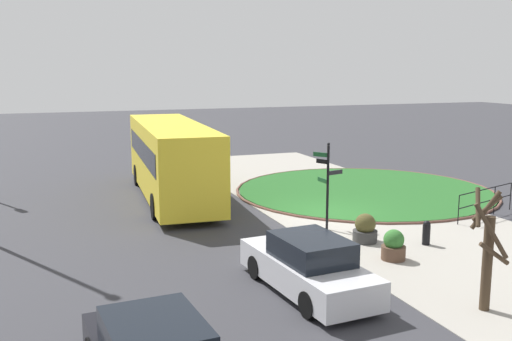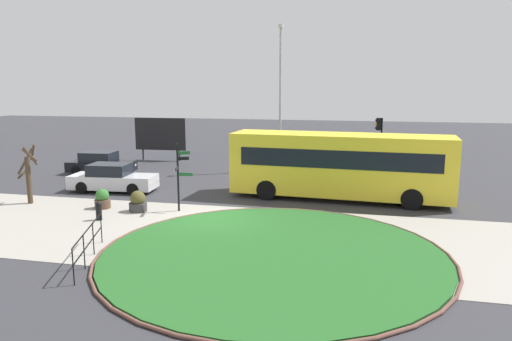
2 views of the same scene
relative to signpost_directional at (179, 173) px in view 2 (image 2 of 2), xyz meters
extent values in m
plane|color=#333338|center=(1.88, -0.95, -1.77)|extent=(120.00, 120.00, 0.00)
cube|color=#9E998E|center=(1.88, -2.86, -1.76)|extent=(32.00, 8.18, 0.02)
cylinder|color=#235B23|center=(5.17, -4.62, -1.72)|extent=(11.58, 11.58, 0.10)
torus|color=brown|center=(5.17, -4.62, -1.71)|extent=(11.89, 11.89, 0.11)
cylinder|color=black|center=(-0.08, 0.01, -0.26)|extent=(0.09, 0.09, 3.02)
sphere|color=black|center=(-0.08, 0.01, 1.30)|extent=(0.10, 0.10, 0.10)
cube|color=#195128|center=(0.17, 0.19, 0.91)|extent=(0.45, 0.35, 0.15)
cube|color=black|center=(0.17, 0.13, 0.66)|extent=(0.43, 0.23, 0.15)
cube|color=black|center=(0.01, -0.34, 0.27)|extent=(0.19, 0.61, 0.15)
cube|color=#195128|center=(0.29, 0.02, -0.04)|extent=(0.65, 0.06, 0.15)
cylinder|color=black|center=(-2.82, -2.16, -1.44)|extent=(0.25, 0.25, 0.66)
sphere|color=black|center=(-2.82, -2.16, -1.07)|extent=(0.24, 0.24, 0.24)
cube|color=black|center=(-0.55, -6.57, -0.67)|extent=(1.23, 3.56, 0.03)
cube|color=black|center=(-0.55, -6.57, -1.16)|extent=(1.23, 3.56, 0.03)
cylinder|color=black|center=(-1.15, -4.79, -1.22)|extent=(0.04, 0.04, 1.10)
cylinder|color=black|center=(-0.75, -5.97, -1.22)|extent=(0.04, 0.04, 1.10)
cylinder|color=black|center=(-0.34, -7.16, -1.22)|extent=(0.04, 0.04, 1.10)
cylinder|color=black|center=(0.06, -8.34, -1.22)|extent=(0.04, 0.04, 1.10)
cube|color=yellow|center=(6.92, 4.00, 0.01)|extent=(10.97, 3.23, 3.01)
cube|color=black|center=(7.01, 5.27, 0.44)|extent=(9.51, 0.64, 0.88)
cube|color=black|center=(6.84, 2.72, 0.44)|extent=(9.51, 0.64, 0.88)
cube|color=black|center=(12.34, 3.64, 0.17)|extent=(0.16, 2.08, 1.10)
cube|color=black|center=(12.34, 3.64, 1.30)|extent=(0.11, 1.39, 0.28)
cylinder|color=black|center=(10.46, 4.94, -1.27)|extent=(1.02, 0.36, 1.00)
cylinder|color=black|center=(10.31, 2.61, -1.27)|extent=(1.02, 0.36, 1.00)
cylinder|color=black|center=(3.54, 5.39, -1.27)|extent=(1.02, 0.36, 1.00)
cylinder|color=black|center=(3.39, 3.06, -1.27)|extent=(1.02, 0.36, 1.00)
cube|color=silver|center=(-5.11, 3.17, -1.23)|extent=(4.70, 2.08, 0.72)
cube|color=black|center=(-5.29, 3.16, -0.57)|extent=(2.19, 1.67, 0.60)
cube|color=#EAEACC|center=(-2.86, 3.87, -1.20)|extent=(0.04, 0.20, 0.12)
cube|color=#EAEACC|center=(-2.78, 2.85, -1.20)|extent=(0.04, 0.20, 0.12)
cylinder|color=black|center=(-3.76, 4.06, -1.45)|extent=(0.66, 0.27, 0.64)
cylinder|color=black|center=(-3.63, 2.52, -1.45)|extent=(0.66, 0.27, 0.64)
cylinder|color=black|center=(-6.59, 3.83, -1.45)|extent=(0.66, 0.27, 0.64)
cylinder|color=black|center=(-6.46, 2.29, -1.45)|extent=(0.66, 0.27, 0.64)
cube|color=black|center=(-8.51, 7.75, -1.27)|extent=(4.29, 2.10, 0.64)
cube|color=black|center=(-8.68, 7.74, -0.64)|extent=(2.18, 1.74, 0.61)
cube|color=#EAEACC|center=(-6.46, 8.44, -1.24)|extent=(0.03, 0.20, 0.12)
cube|color=#EAEACC|center=(-6.38, 7.35, -1.24)|extent=(0.03, 0.20, 0.12)
cylinder|color=black|center=(-7.28, 8.66, -1.45)|extent=(0.65, 0.26, 0.64)
cylinder|color=black|center=(-7.16, 7.01, -1.45)|extent=(0.65, 0.26, 0.64)
cylinder|color=black|center=(-9.86, 8.48, -1.45)|extent=(0.65, 0.26, 0.64)
cylinder|color=black|center=(-9.74, 6.83, -1.45)|extent=(0.65, 0.26, 0.64)
cylinder|color=black|center=(9.15, 11.41, 0.05)|extent=(0.11, 0.11, 3.64)
cube|color=black|center=(8.95, 11.36, 1.48)|extent=(0.31, 0.31, 0.78)
sphere|color=black|center=(8.80, 11.33, 1.72)|extent=(0.16, 0.16, 0.16)
sphere|color=#F2A519|center=(8.80, 11.33, 1.48)|extent=(0.16, 0.16, 0.16)
sphere|color=black|center=(8.80, 11.33, 1.24)|extent=(0.16, 0.16, 0.16)
cylinder|color=#B7B7BC|center=(2.63, 11.23, 2.87)|extent=(0.16, 0.16, 9.28)
cylinder|color=silver|center=(2.63, 11.23, 7.63)|extent=(0.32, 0.32, 0.22)
cylinder|color=black|center=(-8.53, 13.80, -0.76)|extent=(0.12, 0.12, 2.02)
cylinder|color=black|center=(-5.59, 13.91, -0.76)|extent=(0.12, 0.12, 2.02)
cube|color=#1E66B2|center=(-7.06, 13.86, 0.25)|extent=(3.93, 0.28, 2.35)
cube|color=black|center=(-7.05, 13.79, 0.25)|extent=(4.02, 0.19, 2.45)
cylinder|color=brown|center=(-3.73, -0.33, -1.55)|extent=(0.72, 0.72, 0.43)
sphere|color=#33702D|center=(-3.73, -0.33, -1.14)|extent=(0.61, 0.61, 0.61)
cylinder|color=#383838|center=(-1.87, -0.47, -1.56)|extent=(0.80, 0.80, 0.41)
sphere|color=#4C4723|center=(-1.87, -0.47, -1.14)|extent=(0.68, 0.68, 0.68)
cylinder|color=#423323|center=(-7.65, -0.25, -0.62)|extent=(0.24, 0.24, 2.29)
cylinder|color=#423323|center=(-7.36, -0.36, 0.60)|extent=(0.35, 0.69, 0.95)
cylinder|color=#423323|center=(-7.96, -0.14, -0.26)|extent=(0.34, 0.72, 0.56)
cylinder|color=#423323|center=(-7.48, -0.02, 0.73)|extent=(0.59, 0.47, 0.84)
cylinder|color=#423323|center=(-7.37, -0.39, 0.64)|extent=(0.40, 0.67, 0.68)
cylinder|color=#423323|center=(-7.93, -0.04, 0.27)|extent=(0.57, 0.71, 1.26)
camera|label=1|loc=(-18.08, 9.41, 3.89)|focal=41.31mm
camera|label=2|loc=(7.98, -19.72, 3.89)|focal=33.33mm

